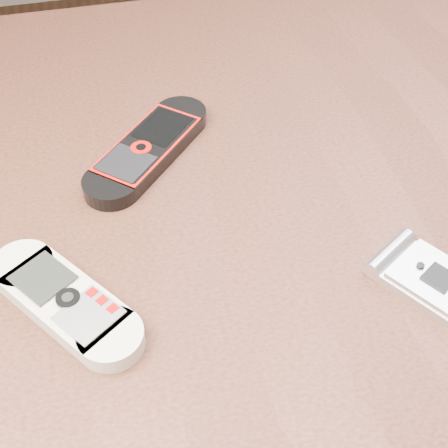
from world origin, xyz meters
TOP-DOWN VIEW (x-y plane):
  - table at (0.00, 0.00)m, footprint 1.20×0.80m
  - nokia_white at (-0.12, -0.04)m, footprint 0.12×0.14m
  - nokia_black_red at (-0.04, 0.11)m, footprint 0.14×0.15m
  - motorola_razr at (0.14, -0.09)m, footprint 0.09×0.11m

SIDE VIEW (x-z plane):
  - table at x=0.00m, z-range 0.27..1.02m
  - motorola_razr at x=0.14m, z-range 0.75..0.76m
  - nokia_white at x=-0.12m, z-range 0.75..0.77m
  - nokia_black_red at x=-0.04m, z-range 0.75..0.77m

